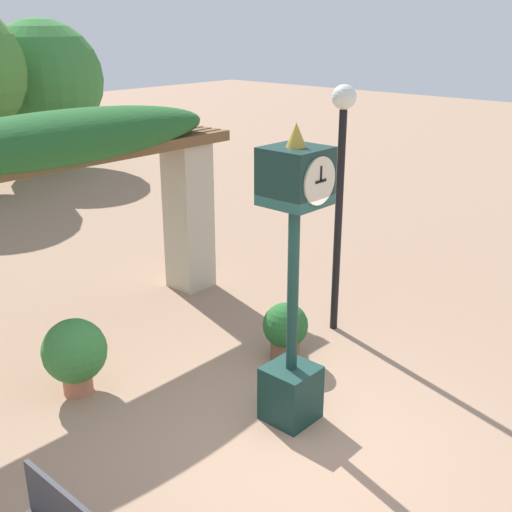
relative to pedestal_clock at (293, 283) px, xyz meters
The scene contains 6 objects.
ground_plane 1.64m from the pedestal_clock, 136.96° to the right, with size 60.00×60.00×0.00m, color #9E7A60.
pedestal_clock is the anchor object (origin of this frame).
pergola 3.61m from the pedestal_clock, 95.08° to the left, with size 5.37×1.17×3.00m.
potted_plant_near_left 1.73m from the pedestal_clock, 42.32° to the left, with size 0.57×0.57×0.76m.
potted_plant_near_right 2.71m from the pedestal_clock, 120.09° to the left, with size 0.74×0.74×0.90m.
lamp_post 2.40m from the pedestal_clock, 23.84° to the left, with size 0.31×0.31×3.32m.
Camera 1 is at (-4.32, -3.40, 4.05)m, focal length 45.00 mm.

